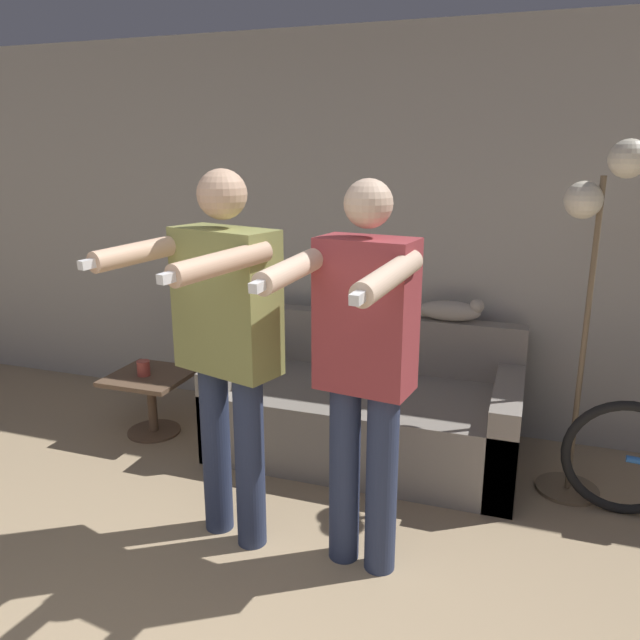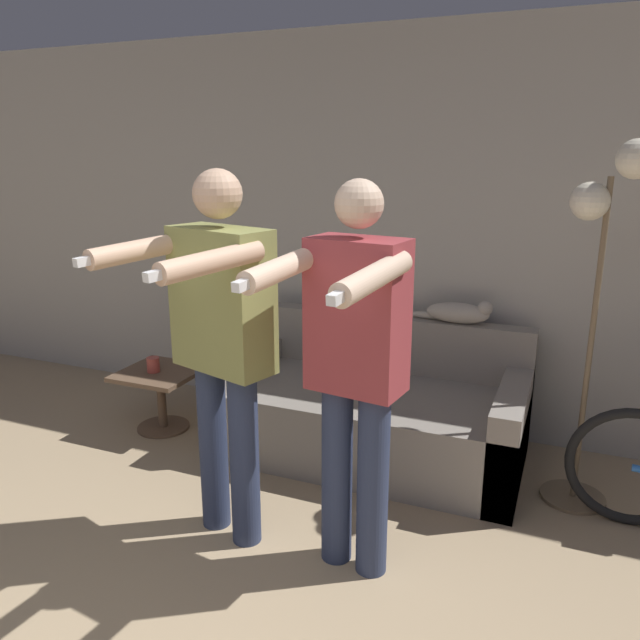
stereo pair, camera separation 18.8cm
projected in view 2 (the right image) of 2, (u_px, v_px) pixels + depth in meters
name	position (u px, v px, depth m)	size (l,w,h in m)	color
wall_back	(367.00, 234.00, 4.18)	(10.00, 0.05, 2.60)	#B7B2A8
couch	(372.00, 413.00, 3.87)	(1.83, 0.93, 0.80)	gray
person_left	(221.00, 334.00, 2.84)	(0.67, 0.78, 1.77)	#2D3856
person_right	(354.00, 360.00, 2.61)	(0.54, 0.72, 1.74)	#2D3856
cat	(459.00, 313.00, 3.87)	(0.52, 0.14, 0.15)	#B7AD9E
floor_lamp	(605.00, 245.00, 3.04)	(0.37, 0.34, 1.90)	#756047
side_table	(161.00, 386.00, 4.20)	(0.50, 0.50, 0.42)	brown
cup	(153.00, 365.00, 4.14)	(0.08, 0.08, 0.10)	#B7473D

